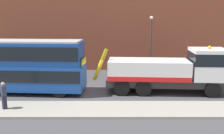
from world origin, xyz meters
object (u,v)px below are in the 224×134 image
at_px(double_decker_bus, 12,64).
at_px(street_lamp, 151,40).
at_px(pedestrian_onlooker, 4,96).
at_px(recovery_tow_truck, 172,70).

distance_m(double_decker_bus, street_lamp, 13.42).
relative_size(double_decker_bus, pedestrian_onlooker, 6.53).
bearing_deg(pedestrian_onlooker, street_lamp, 8.74).
height_order(pedestrian_onlooker, street_lamp, street_lamp).
bearing_deg(street_lamp, recovery_tow_truck, -84.74).
bearing_deg(street_lamp, pedestrian_onlooker, -134.88).
relative_size(pedestrian_onlooker, street_lamp, 0.29).
distance_m(pedestrian_onlooker, street_lamp, 15.29).
height_order(recovery_tow_truck, pedestrian_onlooker, recovery_tow_truck).
bearing_deg(recovery_tow_truck, double_decker_bus, -176.36).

